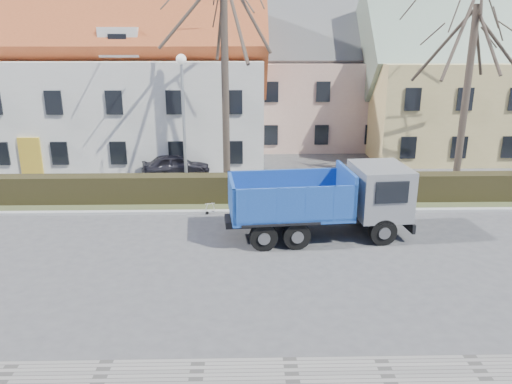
{
  "coord_description": "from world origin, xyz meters",
  "views": [
    {
      "loc": [
        -1.06,
        -16.39,
        7.64
      ],
      "look_at": [
        -0.62,
        2.62,
        1.6
      ],
      "focal_mm": 35.0,
      "sensor_mm": 36.0,
      "label": 1
    }
  ],
  "objects_px": {
    "streetlight": "(184,127)",
    "parked_car_a": "(176,165)",
    "dump_truck": "(313,202)",
    "cart_frame": "(206,208)"
  },
  "relations": [
    {
      "from": "streetlight",
      "to": "parked_car_a",
      "type": "xyz_separation_m",
      "value": [
        -1.0,
        3.75,
        -2.8
      ]
    },
    {
      "from": "dump_truck",
      "to": "cart_frame",
      "type": "relative_size",
      "value": 11.56
    },
    {
      "from": "cart_frame",
      "to": "parked_car_a",
      "type": "bearing_deg",
      "value": 108.56
    },
    {
      "from": "dump_truck",
      "to": "parked_car_a",
      "type": "distance_m",
      "value": 11.06
    },
    {
      "from": "dump_truck",
      "to": "streetlight",
      "type": "height_order",
      "value": "streetlight"
    },
    {
      "from": "streetlight",
      "to": "cart_frame",
      "type": "relative_size",
      "value": 10.97
    },
    {
      "from": "cart_frame",
      "to": "parked_car_a",
      "type": "relative_size",
      "value": 0.17
    },
    {
      "from": "streetlight",
      "to": "cart_frame",
      "type": "bearing_deg",
      "value": -66.52
    },
    {
      "from": "dump_truck",
      "to": "streetlight",
      "type": "distance_m",
      "value": 7.8
    },
    {
      "from": "dump_truck",
      "to": "cart_frame",
      "type": "height_order",
      "value": "dump_truck"
    }
  ]
}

